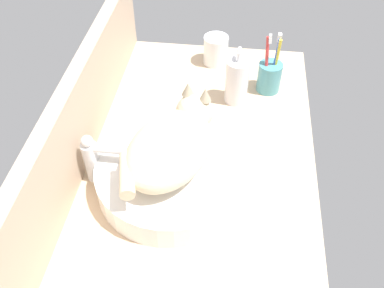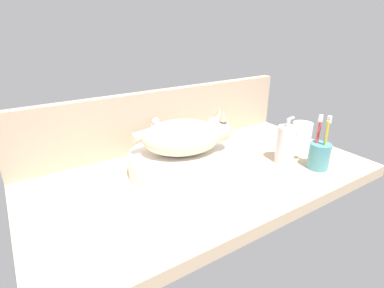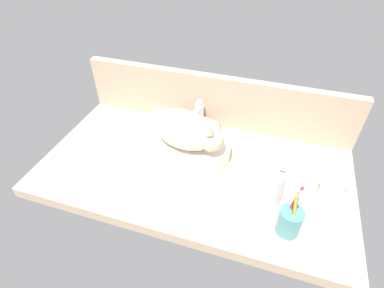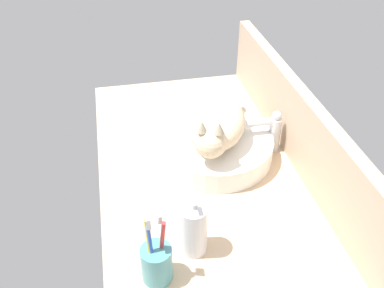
{
  "view_description": "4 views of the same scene",
  "coord_description": "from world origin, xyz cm",
  "px_view_note": "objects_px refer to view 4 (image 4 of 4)",
  "views": [
    {
      "loc": [
        -69.04,
        -8.07,
        78.96
      ],
      "look_at": [
        1.72,
        0.63,
        7.05
      ],
      "focal_mm": 40.0,
      "sensor_mm": 36.0,
      "label": 1
    },
    {
      "loc": [
        -50.34,
        -70.99,
        46.83
      ],
      "look_at": [
        -1.46,
        4.78,
        8.87
      ],
      "focal_mm": 28.0,
      "sensor_mm": 36.0,
      "label": 2
    },
    {
      "loc": [
        23.42,
        -75.39,
        76.65
      ],
      "look_at": [
        -0.57,
        -1.33,
        11.17
      ],
      "focal_mm": 28.0,
      "sensor_mm": 36.0,
      "label": 3
    },
    {
      "loc": [
        93.45,
        -22.29,
        79.81
      ],
      "look_at": [
        -0.81,
        -3.14,
        8.92
      ],
      "focal_mm": 40.0,
      "sensor_mm": 36.0,
      "label": 4
    }
  ],
  "objects_px": {
    "sink_basin": "(215,147)",
    "soap_dispenser": "(193,229)",
    "cat": "(215,124)",
    "faucet": "(271,130)",
    "toothbrush_cup": "(156,262)"
  },
  "relations": [
    {
      "from": "sink_basin",
      "to": "cat",
      "type": "bearing_deg",
      "value": -17.38
    },
    {
      "from": "soap_dispenser",
      "to": "toothbrush_cup",
      "type": "height_order",
      "value": "toothbrush_cup"
    },
    {
      "from": "cat",
      "to": "sink_basin",
      "type": "bearing_deg",
      "value": 162.62
    },
    {
      "from": "soap_dispenser",
      "to": "faucet",
      "type": "bearing_deg",
      "value": 137.4
    },
    {
      "from": "faucet",
      "to": "soap_dispenser",
      "type": "bearing_deg",
      "value": -42.6
    },
    {
      "from": "cat",
      "to": "soap_dispenser",
      "type": "xyz_separation_m",
      "value": [
        0.32,
        -0.13,
        -0.06
      ]
    },
    {
      "from": "sink_basin",
      "to": "faucet",
      "type": "relative_size",
      "value": 2.54
    },
    {
      "from": "sink_basin",
      "to": "cat",
      "type": "relative_size",
      "value": 1.14
    },
    {
      "from": "sink_basin",
      "to": "soap_dispenser",
      "type": "bearing_deg",
      "value": -21.75
    },
    {
      "from": "soap_dispenser",
      "to": "toothbrush_cup",
      "type": "bearing_deg",
      "value": -57.03
    },
    {
      "from": "sink_basin",
      "to": "faucet",
      "type": "distance_m",
      "value": 0.18
    },
    {
      "from": "sink_basin",
      "to": "cat",
      "type": "xyz_separation_m",
      "value": [
        0.01,
        -0.0,
        0.09
      ]
    },
    {
      "from": "cat",
      "to": "faucet",
      "type": "relative_size",
      "value": 2.22
    },
    {
      "from": "soap_dispenser",
      "to": "toothbrush_cup",
      "type": "xyz_separation_m",
      "value": [
        0.06,
        -0.09,
        -0.02
      ]
    },
    {
      "from": "cat",
      "to": "soap_dispenser",
      "type": "distance_m",
      "value": 0.35
    }
  ]
}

